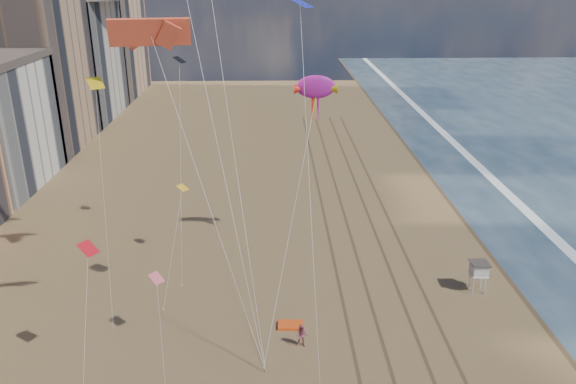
# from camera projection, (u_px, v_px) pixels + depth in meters

# --- Properties ---
(wet_sand) EXTENTS (260.00, 260.00, 0.00)m
(wet_sand) POSITION_uv_depth(u_px,v_px,m) (502.00, 222.00, 64.27)
(wet_sand) COLOR #42301E
(wet_sand) RESTS_ON ground
(foam) EXTENTS (260.00, 260.00, 0.00)m
(foam) POSITION_uv_depth(u_px,v_px,m) (538.00, 222.00, 64.38)
(foam) COLOR white
(foam) RESTS_ON ground
(tracks) EXTENTS (7.68, 120.00, 0.01)m
(tracks) POSITION_uv_depth(u_px,v_px,m) (374.00, 267.00, 54.56)
(tracks) COLOR brown
(tracks) RESTS_ON ground
(buildings) EXTENTS (34.72, 131.35, 29.00)m
(buildings) POSITION_uv_depth(u_px,v_px,m) (7.00, 69.00, 81.47)
(buildings) COLOR #C6B284
(buildings) RESTS_ON ground
(lifeguard_stand) EXTENTS (1.60, 1.60, 2.88)m
(lifeguard_stand) POSITION_uv_depth(u_px,v_px,m) (479.00, 269.00, 49.62)
(lifeguard_stand) COLOR silver
(lifeguard_stand) RESTS_ON ground
(grounded_kite) EXTENTS (2.07, 1.37, 0.23)m
(grounded_kite) POSITION_uv_depth(u_px,v_px,m) (290.00, 325.00, 45.38)
(grounded_kite) COLOR #FF4E15
(grounded_kite) RESTS_ON ground
(show_kite) EXTENTS (4.41, 9.34, 24.43)m
(show_kite) POSITION_uv_depth(u_px,v_px,m) (316.00, 88.00, 51.09)
(show_kite) COLOR #A51990
(show_kite) RESTS_ON ground
(kite_flyer_b) EXTENTS (1.03, 0.86, 1.91)m
(kite_flyer_b) POSITION_uv_depth(u_px,v_px,m) (302.00, 336.00, 42.64)
(kite_flyer_b) COLOR #9B4F59
(kite_flyer_b) RESTS_ON ground
(small_kites) EXTENTS (17.94, 22.96, 19.98)m
(small_kites) POSITION_uv_depth(u_px,v_px,m) (166.00, 125.00, 42.56)
(small_kites) COLOR gold
(small_kites) RESTS_ON ground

